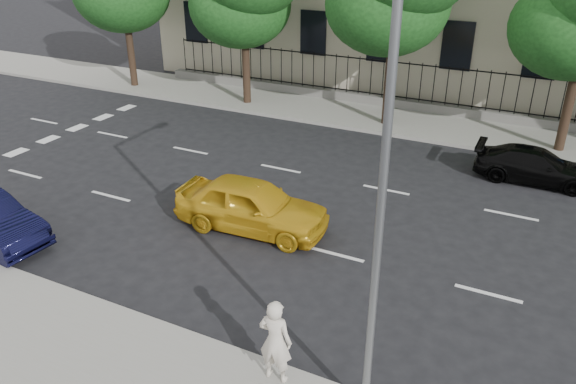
# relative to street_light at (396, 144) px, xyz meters

# --- Properties ---
(ground) EXTENTS (120.00, 120.00, 0.00)m
(ground) POSITION_rel_street_light_xyz_m (-2.50, 1.77, -5.15)
(ground) COLOR black
(ground) RESTS_ON ground
(far_sidewalk) EXTENTS (60.00, 4.00, 0.15)m
(far_sidewalk) POSITION_rel_street_light_xyz_m (-2.50, 15.77, -5.07)
(far_sidewalk) COLOR gray
(far_sidewalk) RESTS_ON ground
(lane_markings) EXTENTS (49.60, 4.62, 0.01)m
(lane_markings) POSITION_rel_street_light_xyz_m (-2.50, 6.52, -5.14)
(lane_markings) COLOR silver
(lane_markings) RESTS_ON ground
(crosswalk) EXTENTS (0.50, 12.10, 0.01)m
(crosswalk) POSITION_rel_street_light_xyz_m (-16.50, 6.37, -5.14)
(crosswalk) COLOR silver
(crosswalk) RESTS_ON ground
(iron_fence) EXTENTS (30.00, 0.50, 2.20)m
(iron_fence) POSITION_rel_street_light_xyz_m (-2.50, 17.47, -4.50)
(iron_fence) COLOR slate
(iron_fence) RESTS_ON far_sidewalk
(street_light) EXTENTS (0.25, 3.32, 8.05)m
(street_light) POSITION_rel_street_light_xyz_m (0.00, 0.00, 0.00)
(street_light) COLOR slate
(street_light) RESTS_ON near_sidewalk
(yellow_taxi) EXTENTS (4.62, 2.08, 1.54)m
(yellow_taxi) POSITION_rel_street_light_xyz_m (-5.26, 4.51, -4.38)
(yellow_taxi) COLOR gold
(yellow_taxi) RESTS_ON ground
(black_sedan) EXTENTS (4.05, 1.68, 1.17)m
(black_sedan) POSITION_rel_street_light_xyz_m (1.85, 11.72, -4.56)
(black_sedan) COLOR black
(black_sedan) RESTS_ON ground
(woman_near) EXTENTS (0.69, 0.47, 1.82)m
(woman_near) POSITION_rel_street_light_xyz_m (-1.80, -0.63, -4.09)
(woman_near) COLOR beige
(woman_near) RESTS_ON near_sidewalk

